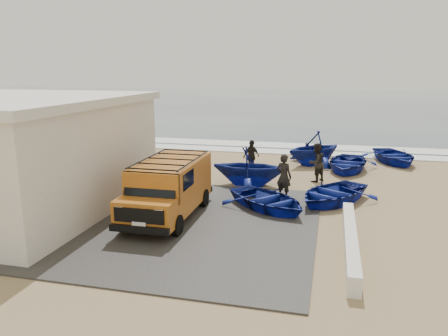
{
  "coord_description": "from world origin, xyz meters",
  "views": [
    {
      "loc": [
        4.28,
        -15.8,
        5.33
      ],
      "look_at": [
        -0.05,
        1.63,
        1.2
      ],
      "focal_mm": 35.0,
      "sensor_mm": 36.0,
      "label": 1
    }
  ],
  "objects_px": {
    "boat_mid_left": "(249,166)",
    "van": "(169,186)",
    "boat_mid_right": "(347,163)",
    "boat_far_right": "(394,156)",
    "fisherman_front": "(284,176)",
    "boat_near_right": "(332,193)",
    "boat_far_left": "(314,148)",
    "fisherman_back": "(251,157)",
    "fisherman_middle": "(316,163)",
    "boat_near_left": "(268,200)",
    "building": "(11,153)",
    "parapet": "(350,241)"
  },
  "relations": [
    {
      "from": "fisherman_front",
      "to": "boat_far_right",
      "type": "bearing_deg",
      "value": -97.8
    },
    {
      "from": "boat_near_left",
      "to": "boat_far_left",
      "type": "xyz_separation_m",
      "value": [
        1.33,
        8.6,
        0.57
      ]
    },
    {
      "from": "building",
      "to": "boat_near_left",
      "type": "height_order",
      "value": "building"
    },
    {
      "from": "building",
      "to": "fisherman_back",
      "type": "distance_m",
      "value": 11.19
    },
    {
      "from": "boat_mid_right",
      "to": "boat_far_right",
      "type": "distance_m",
      "value": 3.76
    },
    {
      "from": "boat_mid_left",
      "to": "boat_far_left",
      "type": "distance_m",
      "value": 5.87
    },
    {
      "from": "boat_far_left",
      "to": "boat_near_left",
      "type": "bearing_deg",
      "value": -54.91
    },
    {
      "from": "boat_near_left",
      "to": "boat_far_right",
      "type": "bearing_deg",
      "value": 11.37
    },
    {
      "from": "building",
      "to": "boat_far_right",
      "type": "xyz_separation_m",
      "value": [
        15.32,
        12.29,
        -1.75
      ]
    },
    {
      "from": "fisherman_middle",
      "to": "boat_far_left",
      "type": "bearing_deg",
      "value": -137.17
    },
    {
      "from": "boat_far_right",
      "to": "boat_far_left",
      "type": "bearing_deg",
      "value": -176.24
    },
    {
      "from": "boat_near_right",
      "to": "fisherman_front",
      "type": "relative_size",
      "value": 2.04
    },
    {
      "from": "boat_far_left",
      "to": "fisherman_back",
      "type": "relative_size",
      "value": 2.08
    },
    {
      "from": "fisherman_back",
      "to": "boat_mid_right",
      "type": "bearing_deg",
      "value": -29.73
    },
    {
      "from": "parapet",
      "to": "boat_mid_left",
      "type": "bearing_deg",
      "value": 123.43
    },
    {
      "from": "building",
      "to": "boat_far_left",
      "type": "height_order",
      "value": "building"
    },
    {
      "from": "building",
      "to": "parapet",
      "type": "relative_size",
      "value": 1.57
    },
    {
      "from": "boat_mid_right",
      "to": "boat_far_left",
      "type": "relative_size",
      "value": 1.12
    },
    {
      "from": "parapet",
      "to": "boat_far_left",
      "type": "bearing_deg",
      "value": 97.85
    },
    {
      "from": "boat_near_left",
      "to": "fisherman_front",
      "type": "height_order",
      "value": "fisherman_front"
    },
    {
      "from": "boat_near_left",
      "to": "boat_mid_right",
      "type": "distance_m",
      "value": 8.09
    },
    {
      "from": "van",
      "to": "fisherman_front",
      "type": "distance_m",
      "value": 5.04
    },
    {
      "from": "boat_mid_right",
      "to": "boat_far_right",
      "type": "height_order",
      "value": "boat_mid_right"
    },
    {
      "from": "boat_near_right",
      "to": "boat_mid_right",
      "type": "xyz_separation_m",
      "value": [
        0.74,
        5.97,
        0.02
      ]
    },
    {
      "from": "parapet",
      "to": "fisherman_front",
      "type": "distance_m",
      "value": 5.47
    },
    {
      "from": "parapet",
      "to": "boat_near_right",
      "type": "distance_m",
      "value": 4.7
    },
    {
      "from": "van",
      "to": "boat_mid_left",
      "type": "height_order",
      "value": "van"
    },
    {
      "from": "boat_near_left",
      "to": "boat_far_left",
      "type": "relative_size",
      "value": 1.03
    },
    {
      "from": "parapet",
      "to": "boat_near_right",
      "type": "relative_size",
      "value": 1.56
    },
    {
      "from": "boat_near_left",
      "to": "boat_near_right",
      "type": "distance_m",
      "value": 2.81
    },
    {
      "from": "boat_near_left",
      "to": "boat_mid_left",
      "type": "xyz_separation_m",
      "value": [
        -1.37,
        3.39,
        0.51
      ]
    },
    {
      "from": "boat_far_left",
      "to": "boat_far_right",
      "type": "relative_size",
      "value": 0.9
    },
    {
      "from": "boat_mid_right",
      "to": "fisherman_back",
      "type": "bearing_deg",
      "value": -151.62
    },
    {
      "from": "parapet",
      "to": "boat_near_right",
      "type": "height_order",
      "value": "boat_near_right"
    },
    {
      "from": "building",
      "to": "parapet",
      "type": "bearing_deg",
      "value": -4.58
    },
    {
      "from": "building",
      "to": "parapet",
      "type": "height_order",
      "value": "building"
    },
    {
      "from": "parapet",
      "to": "fisherman_back",
      "type": "height_order",
      "value": "fisherman_back"
    },
    {
      "from": "boat_mid_right",
      "to": "fisherman_middle",
      "type": "distance_m",
      "value": 3.14
    },
    {
      "from": "van",
      "to": "boat_far_left",
      "type": "height_order",
      "value": "van"
    },
    {
      "from": "building",
      "to": "boat_far_right",
      "type": "relative_size",
      "value": 2.34
    },
    {
      "from": "boat_far_left",
      "to": "fisherman_middle",
      "type": "xyz_separation_m",
      "value": [
        0.26,
        -3.82,
        -0.02
      ]
    },
    {
      "from": "boat_mid_right",
      "to": "boat_mid_left",
      "type": "bearing_deg",
      "value": -129.19
    },
    {
      "from": "van",
      "to": "boat_far_right",
      "type": "distance_m",
      "value": 14.95
    },
    {
      "from": "boat_far_right",
      "to": "fisherman_front",
      "type": "relative_size",
      "value": 2.13
    },
    {
      "from": "boat_far_left",
      "to": "fisherman_back",
      "type": "height_order",
      "value": "boat_far_left"
    },
    {
      "from": "van",
      "to": "fisherman_middle",
      "type": "xyz_separation_m",
      "value": [
        4.97,
        6.45,
        -0.22
      ]
    },
    {
      "from": "boat_near_right",
      "to": "boat_far_left",
      "type": "xyz_separation_m",
      "value": [
        -1.04,
        7.1,
        0.55
      ]
    },
    {
      "from": "boat_mid_left",
      "to": "van",
      "type": "bearing_deg",
      "value": 157.87
    },
    {
      "from": "van",
      "to": "boat_mid_right",
      "type": "height_order",
      "value": "van"
    },
    {
      "from": "boat_near_left",
      "to": "fisherman_back",
      "type": "xyz_separation_m",
      "value": [
        -1.71,
        5.72,
        0.48
      ]
    }
  ]
}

